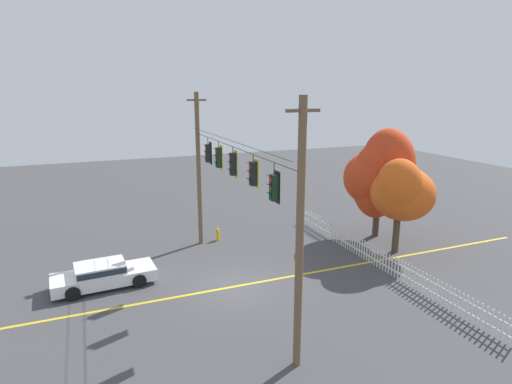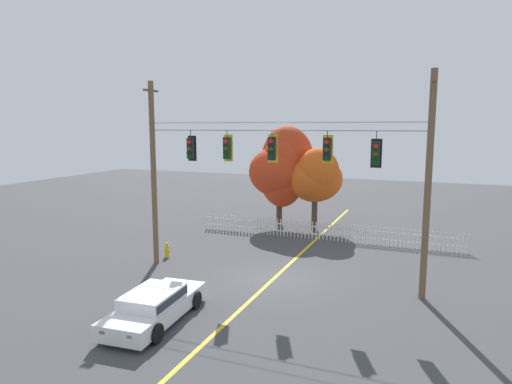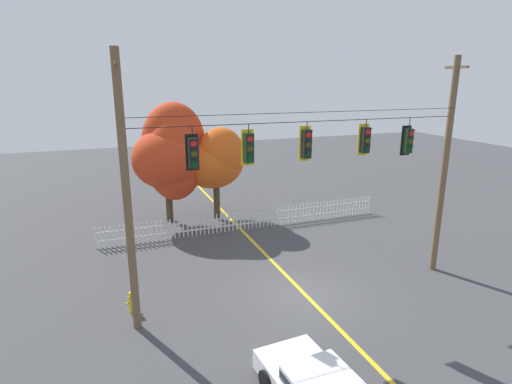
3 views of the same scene
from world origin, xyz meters
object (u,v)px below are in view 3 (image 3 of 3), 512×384
Objects in this scene: traffic_signal_westbound_side at (365,140)px; traffic_signal_eastbound_side at (408,141)px; autumn_maple_near_fence at (172,153)px; traffic_signal_northbound_primary at (193,153)px; traffic_signal_northbound_secondary at (249,148)px; autumn_maple_mid at (215,160)px; traffic_signal_southbound_primary at (306,144)px; fire_hydrant at (131,302)px.

traffic_signal_westbound_side and traffic_signal_eastbound_side have the same top height.
traffic_signal_northbound_primary is at bearing -95.62° from autumn_maple_near_fence.
traffic_signal_northbound_secondary is 1.05× the size of traffic_signal_westbound_side.
autumn_maple_near_fence reaches higher than traffic_signal_northbound_secondary.
autumn_maple_mid is at bearing 106.73° from traffic_signal_westbound_side.
traffic_signal_southbound_primary is at bearing 0.00° from traffic_signal_northbound_secondary.
fire_hydrant is at bearing -109.11° from autumn_maple_near_fence.
traffic_signal_northbound_primary reaches higher than autumn_maple_mid.
traffic_signal_eastbound_side is at bearing -0.01° from traffic_signal_southbound_primary.
traffic_signal_northbound_secondary and traffic_signal_eastbound_side have the same top height.
traffic_signal_eastbound_side is 11.88m from fire_hydrant.
traffic_signal_eastbound_side is 0.22× the size of autumn_maple_near_fence.
traffic_signal_southbound_primary reaches higher than autumn_maple_mid.
autumn_maple_mid is (1.54, 10.00, -2.27)m from traffic_signal_northbound_secondary.
traffic_signal_eastbound_side is at bearing -0.00° from traffic_signal_northbound_secondary.
traffic_signal_southbound_primary is at bearing -73.88° from autumn_maple_near_fence.
traffic_signal_northbound_secondary and traffic_signal_southbound_primary have the same top height.
traffic_signal_eastbound_side is 11.38m from autumn_maple_mid.
traffic_signal_southbound_primary is at bearing -86.60° from autumn_maple_mid.
traffic_signal_southbound_primary is 2.41m from traffic_signal_westbound_side.
autumn_maple_near_fence is at bearing 117.59° from traffic_signal_westbound_side.
traffic_signal_northbound_primary is 1.03× the size of traffic_signal_southbound_primary.
autumn_maple_mid is at bearing 57.94° from fire_hydrant.
fire_hydrant is (-5.60, -8.93, -3.15)m from autumn_maple_mid.
traffic_signal_northbound_secondary is at bearing -180.00° from traffic_signal_southbound_primary.
traffic_signal_eastbound_side is at bearing -5.78° from fire_hydrant.
traffic_signal_eastbound_side is at bearing -0.00° from traffic_signal_westbound_side.
traffic_signal_southbound_primary is (2.13, 0.00, 0.02)m from traffic_signal_northbound_secondary.
traffic_signal_westbound_side is 10.70m from autumn_maple_mid.
traffic_signal_northbound_secondary is at bearing -85.29° from autumn_maple_near_fence.
autumn_maple_mid is at bearing 116.40° from traffic_signal_eastbound_side.
traffic_signal_northbound_secondary is 0.26× the size of autumn_maple_mid.
traffic_signal_eastbound_side is (6.50, -0.00, -0.09)m from traffic_signal_northbound_secondary.
traffic_signal_northbound_secondary reaches higher than autumn_maple_mid.
autumn_maple_near_fence is 8.81× the size of fire_hydrant.
traffic_signal_eastbound_side is 1.90× the size of fire_hydrant.
traffic_signal_westbound_side is 1.73× the size of fire_hydrant.
autumn_maple_near_fence is at bearing 84.38° from traffic_signal_northbound_primary.
traffic_signal_southbound_primary is 0.26× the size of autumn_maple_mid.
traffic_signal_southbound_primary is 1.80× the size of fire_hydrant.
traffic_signal_northbound_secondary is 6.85m from fire_hydrant.
traffic_signal_northbound_secondary is at bearing 180.00° from traffic_signal_westbound_side.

